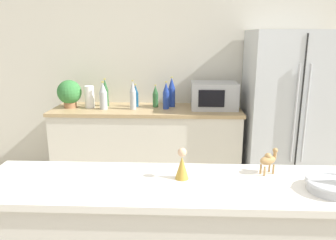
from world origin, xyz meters
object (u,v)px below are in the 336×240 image
(potted_plant, at_px, (69,93))
(microwave, at_px, (214,95))
(back_bottle_3, at_px, (172,92))
(fruit_bowl, at_px, (332,185))
(back_bottle_6, at_px, (166,96))
(camel_figurine, at_px, (268,160))
(wise_man_figurine_blue, at_px, (182,166))
(refrigerator, at_px, (288,114))
(back_bottle_4, at_px, (105,93))
(back_bottle_5, at_px, (136,96))
(paper_towel_roll, at_px, (90,97))
(back_bottle_2, at_px, (155,97))
(back_bottle_1, at_px, (133,96))
(back_bottle_0, at_px, (103,96))

(potted_plant, height_order, microwave, potted_plant)
(back_bottle_3, height_order, fruit_bowl, back_bottle_3)
(microwave, bearing_deg, potted_plant, -179.18)
(microwave, bearing_deg, back_bottle_6, -175.23)
(camel_figurine, relative_size, wise_man_figurine_blue, 0.83)
(fruit_bowl, bearing_deg, back_bottle_6, 114.00)
(potted_plant, bearing_deg, microwave, 0.82)
(refrigerator, bearing_deg, back_bottle_3, 172.58)
(refrigerator, height_order, wise_man_figurine_blue, refrigerator)
(potted_plant, height_order, fruit_bowl, potted_plant)
(back_bottle_4, xyz_separation_m, back_bottle_5, (0.34, -0.02, -0.03))
(paper_towel_roll, relative_size, wise_man_figurine_blue, 1.43)
(paper_towel_roll, distance_m, wise_man_figurine_blue, 2.12)
(back_bottle_5, bearing_deg, camel_figurine, -62.72)
(back_bottle_6, xyz_separation_m, camel_figurine, (0.62, -1.77, -0.02))
(potted_plant, relative_size, wise_man_figurine_blue, 1.80)
(wise_man_figurine_blue, bearing_deg, back_bottle_2, 98.44)
(microwave, height_order, back_bottle_5, microwave)
(back_bottle_1, bearing_deg, fruit_bowl, -57.62)
(microwave, distance_m, back_bottle_3, 0.46)
(refrigerator, distance_m, back_bottle_0, 1.94)
(microwave, distance_m, back_bottle_4, 1.19)
(back_bottle_4, bearing_deg, wise_man_figurine_blue, -66.77)
(camel_figurine, bearing_deg, back_bottle_3, 106.76)
(paper_towel_roll, bearing_deg, back_bottle_5, 9.05)
(back_bottle_4, height_order, wise_man_figurine_blue, back_bottle_4)
(potted_plant, xyz_separation_m, fruit_bowl, (1.92, -1.98, -0.09))
(potted_plant, distance_m, back_bottle_3, 1.10)
(back_bottle_3, relative_size, camel_figurine, 2.37)
(refrigerator, relative_size, fruit_bowl, 7.09)
(back_bottle_3, xyz_separation_m, back_bottle_5, (-0.39, -0.02, -0.04))
(refrigerator, height_order, back_bottle_2, refrigerator)
(back_bottle_0, bearing_deg, microwave, 4.18)
(camel_figurine, distance_m, wise_man_figurine_blue, 0.46)
(back_bottle_2, height_order, camel_figurine, back_bottle_2)
(back_bottle_5, bearing_deg, back_bottle_6, -16.22)
(back_bottle_2, height_order, back_bottle_3, back_bottle_3)
(back_bottle_1, distance_m, back_bottle_5, 0.14)
(fruit_bowl, xyz_separation_m, camel_figurine, (-0.25, 0.19, 0.05))
(fruit_bowl, relative_size, wise_man_figurine_blue, 1.45)
(paper_towel_roll, bearing_deg, camel_figurine, -50.98)
(paper_towel_roll, xyz_separation_m, fruit_bowl, (1.70, -1.98, -0.05))
(paper_towel_roll, distance_m, back_bottle_0, 0.18)
(refrigerator, distance_m, back_bottle_5, 1.62)
(potted_plant, bearing_deg, back_bottle_4, 14.66)
(back_bottle_3, height_order, back_bottle_4, back_bottle_3)
(paper_towel_roll, relative_size, back_bottle_1, 0.77)
(wise_man_figurine_blue, bearing_deg, back_bottle_3, 93.26)
(wise_man_figurine_blue, bearing_deg, back_bottle_5, 104.57)
(fruit_bowl, bearing_deg, microwave, 100.31)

